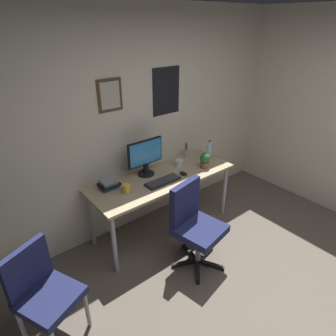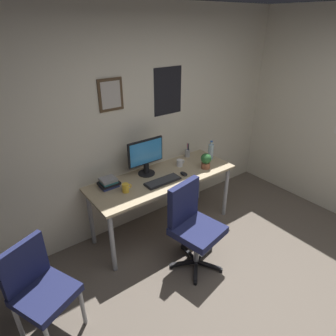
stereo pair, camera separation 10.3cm
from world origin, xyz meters
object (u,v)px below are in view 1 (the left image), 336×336
(keyboard, at_px, (163,181))
(coffee_mug_near, at_px, (126,189))
(side_chair, at_px, (42,290))
(office_chair, at_px, (194,222))
(book_stack_left, at_px, (109,184))
(computer_mouse, at_px, (183,173))
(coffee_mug_far, at_px, (179,163))
(pen_cup, at_px, (186,153))
(potted_plant, at_px, (205,160))
(water_bottle, at_px, (209,151))
(monitor, at_px, (145,156))

(keyboard, xyz_separation_m, coffee_mug_near, (-0.44, 0.07, 0.04))
(side_chair, bearing_deg, office_chair, -5.36)
(side_chair, xyz_separation_m, book_stack_left, (0.99, 0.67, 0.31))
(side_chair, xyz_separation_m, computer_mouse, (1.82, 0.39, 0.27))
(coffee_mug_far, xyz_separation_m, pen_cup, (0.26, 0.16, 0.01))
(computer_mouse, bearing_deg, coffee_mug_far, 62.12)
(side_chair, bearing_deg, keyboard, 14.67)
(coffee_mug_far, height_order, potted_plant, potted_plant)
(side_chair, distance_m, potted_plant, 2.22)
(side_chair, relative_size, keyboard, 2.03)
(office_chair, bearing_deg, pen_cup, 52.57)
(coffee_mug_far, bearing_deg, office_chair, -120.13)
(water_bottle, bearing_deg, computer_mouse, -166.14)
(office_chair, relative_size, book_stack_left, 4.41)
(office_chair, relative_size, potted_plant, 4.87)
(water_bottle, distance_m, pen_cup, 0.31)
(computer_mouse, distance_m, potted_plant, 0.35)
(office_chair, distance_m, book_stack_left, 1.00)
(monitor, height_order, potted_plant, monitor)
(computer_mouse, height_order, water_bottle, water_bottle)
(potted_plant, xyz_separation_m, pen_cup, (0.04, 0.40, -0.05))
(computer_mouse, distance_m, water_bottle, 0.60)
(keyboard, bearing_deg, computer_mouse, -2.31)
(coffee_mug_far, bearing_deg, computer_mouse, -117.88)
(keyboard, bearing_deg, potted_plant, -2.91)
(coffee_mug_far, bearing_deg, pen_cup, 31.80)
(office_chair, distance_m, computer_mouse, 0.66)
(monitor, distance_m, coffee_mug_far, 0.50)
(monitor, bearing_deg, coffee_mug_near, -151.92)
(office_chair, xyz_separation_m, monitor, (-0.02, 0.82, 0.47))
(side_chair, height_order, book_stack_left, side_chair)
(keyboard, xyz_separation_m, book_stack_left, (-0.54, 0.27, 0.04))
(coffee_mug_far, bearing_deg, side_chair, -162.72)
(coffee_mug_far, bearing_deg, keyboard, -153.78)
(keyboard, relative_size, coffee_mug_far, 3.72)
(office_chair, distance_m, pen_cup, 1.18)
(office_chair, bearing_deg, side_chair, 174.64)
(book_stack_left, bearing_deg, keyboard, -27.18)
(keyboard, relative_size, pen_cup, 2.15)
(coffee_mug_near, relative_size, potted_plant, 0.58)
(monitor, distance_m, coffee_mug_near, 0.49)
(computer_mouse, distance_m, coffee_mug_near, 0.74)
(computer_mouse, relative_size, book_stack_left, 0.51)
(side_chair, xyz_separation_m, coffee_mug_near, (1.08, 0.47, 0.30))
(coffee_mug_far, distance_m, pen_cup, 0.31)
(computer_mouse, height_order, coffee_mug_near, coffee_mug_near)
(side_chair, xyz_separation_m, monitor, (1.48, 0.68, 0.49))
(side_chair, relative_size, coffee_mug_near, 7.80)
(side_chair, bearing_deg, water_bottle, 12.43)
(keyboard, relative_size, coffee_mug_near, 3.83)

